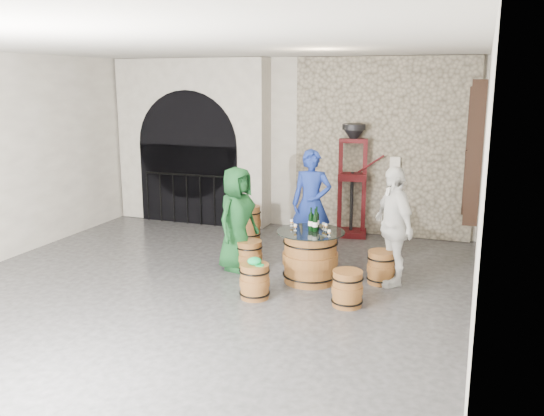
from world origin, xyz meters
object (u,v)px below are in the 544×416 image
(person_blue, at_px, (311,204))
(barrel_stool_near_right, at_px, (347,289))
(person_white, at_px, (393,226))
(barrel_table, at_px, (310,257))
(wine_bottle_left, at_px, (311,221))
(wine_bottle_right, at_px, (316,220))
(barrel_stool_left, at_px, (249,256))
(barrel_stool_right, at_px, (381,267))
(barrel_stool_near_left, at_px, (255,281))
(person_green, at_px, (237,219))
(side_barrel, at_px, (249,222))
(wine_bottle_center, at_px, (315,222))
(barrel_stool_far, at_px, (311,246))
(corking_press, at_px, (353,172))

(person_blue, bearing_deg, barrel_stool_near_right, -71.05)
(barrel_stool_near_right, distance_m, person_white, 1.25)
(barrel_table, height_order, person_white, person_white)
(wine_bottle_left, relative_size, wine_bottle_right, 1.00)
(barrel_stool_left, bearing_deg, barrel_table, -7.86)
(barrel_stool_right, xyz_separation_m, wine_bottle_left, (-0.97, -0.22, 0.64))
(barrel_stool_near_left, bearing_deg, person_blue, 85.38)
(barrel_table, xyz_separation_m, person_green, (-1.18, 0.16, 0.41))
(wine_bottle_right, bearing_deg, side_barrel, 136.28)
(barrel_stool_near_left, height_order, person_white, person_white)
(wine_bottle_right, bearing_deg, wine_bottle_center, -82.88)
(person_green, height_order, person_blue, person_blue)
(side_barrel, bearing_deg, barrel_stool_far, -30.42)
(barrel_stool_left, bearing_deg, wine_bottle_left, -4.77)
(wine_bottle_left, bearing_deg, person_white, 13.32)
(barrel_stool_near_left, bearing_deg, corking_press, 81.56)
(barrel_stool_far, xyz_separation_m, wine_bottle_center, (0.33, -0.94, 0.64))
(person_blue, relative_size, side_barrel, 2.89)
(barrel_table, bearing_deg, barrel_stool_far, 105.81)
(barrel_stool_left, bearing_deg, corking_press, 67.93)
(barrel_stool_near_left, distance_m, corking_press, 3.61)
(barrel_table, distance_m, wine_bottle_right, 0.52)
(barrel_table, height_order, person_blue, person_blue)
(barrel_stool_right, relative_size, person_white, 0.28)
(barrel_table, bearing_deg, wine_bottle_left, 103.73)
(corking_press, bearing_deg, barrel_stool_far, -110.09)
(barrel_stool_left, relative_size, wine_bottle_center, 1.42)
(person_green, relative_size, person_blue, 0.90)
(barrel_table, height_order, barrel_stool_far, barrel_table)
(barrel_stool_right, height_order, wine_bottle_left, wine_bottle_left)
(barrel_stool_near_right, height_order, person_white, person_white)
(barrel_stool_near_right, bearing_deg, barrel_stool_left, 153.29)
(corking_press, bearing_deg, side_barrel, -164.42)
(barrel_stool_left, distance_m, corking_press, 2.82)
(wine_bottle_center, bearing_deg, person_white, 16.49)
(barrel_stool_near_left, bearing_deg, barrel_table, 59.80)
(barrel_stool_far, relative_size, person_green, 0.30)
(barrel_stool_right, height_order, person_blue, person_blue)
(barrel_stool_near_right, bearing_deg, wine_bottle_right, 127.55)
(barrel_table, height_order, barrel_stool_near_right, barrel_table)
(side_barrel, bearing_deg, barrel_stool_near_right, -46.44)
(barrel_stool_right, bearing_deg, wine_bottle_left, -167.07)
(barrel_stool_near_right, bearing_deg, barrel_table, 134.44)
(person_blue, bearing_deg, barrel_stool_right, -44.72)
(person_white, xyz_separation_m, corking_press, (-1.07, 2.28, 0.35))
(person_white, bearing_deg, wine_bottle_left, -111.50)
(barrel_stool_left, relative_size, corking_press, 0.23)
(barrel_stool_right, xyz_separation_m, barrel_stool_near_left, (-1.45, -1.13, 0.00))
(barrel_table, bearing_deg, person_green, 172.14)
(barrel_stool_right, relative_size, side_barrel, 0.77)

